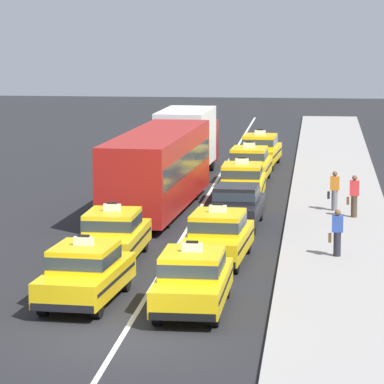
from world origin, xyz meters
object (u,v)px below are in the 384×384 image
at_px(bus_left_third, 158,167).
at_px(taxi_right_second, 218,236).
at_px(pedestrian_mid_block, 337,233).
at_px(pedestrian_by_storefront, 334,191).
at_px(sedan_right_third, 237,205).
at_px(taxi_right_fourth, 242,182).
at_px(taxi_left_nearest, 85,272).
at_px(taxi_right_fifth, 249,164).
at_px(taxi_left_second, 113,234).
at_px(taxi_right_nearest, 193,279).
at_px(pedestrian_near_crosswalk, 354,196).
at_px(taxi_right_sixth, 260,150).
at_px(box_truck_left_fourth, 188,139).

height_order(bus_left_third, taxi_right_second, bus_left_third).
relative_size(pedestrian_mid_block, pedestrian_by_storefront, 0.97).
distance_m(sedan_right_third, taxi_right_fourth, 5.53).
relative_size(bus_left_third, pedestrian_by_storefront, 7.15).
bearing_deg(taxi_left_nearest, taxi_right_fifth, 82.34).
height_order(sedan_right_third, taxi_right_fourth, taxi_right_fourth).
distance_m(taxi_left_second, taxi_right_nearest, 6.85).
bearing_deg(taxi_left_second, pedestrian_near_crosswalk, 45.74).
height_order(taxi_right_second, pedestrian_by_storefront, taxi_right_second).
xyz_separation_m(taxi_left_nearest, pedestrian_near_crosswalk, (7.76, 13.67, 0.09)).
height_order(taxi_left_second, taxi_right_sixth, same).
distance_m(taxi_right_fifth, pedestrian_mid_block, 17.42).
bearing_deg(pedestrian_mid_block, taxi_right_fifth, 102.84).
bearing_deg(taxi_right_sixth, taxi_right_fifth, -92.21).
height_order(taxi_right_nearest, pedestrian_by_storefront, taxi_right_nearest).
xyz_separation_m(bus_left_third, pedestrian_near_crosswalk, (7.79, -1.21, -0.85)).
bearing_deg(box_truck_left_fourth, bus_left_third, -90.06).
height_order(bus_left_third, taxi_right_nearest, bus_left_third).
distance_m(taxi_right_nearest, taxi_right_fifth, 23.88).
xyz_separation_m(taxi_right_second, sedan_right_third, (0.15, 6.31, -0.03)).
bearing_deg(taxi_left_nearest, pedestrian_by_storefront, 65.08).
bearing_deg(bus_left_third, taxi_right_nearest, -78.66).
height_order(taxi_right_fourth, pedestrian_near_crosswalk, taxi_right_fourth).
relative_size(taxi_left_second, taxi_right_sixth, 0.98).
bearing_deg(taxi_left_second, sedan_right_third, 61.07).
xyz_separation_m(bus_left_third, taxi_right_second, (3.24, -9.24, -0.94)).
height_order(taxi_right_second, pedestrian_mid_block, taxi_right_second).
bearing_deg(box_truck_left_fourth, taxi_right_fifth, -36.12).
bearing_deg(pedestrian_near_crosswalk, pedestrian_by_storefront, 116.77).
bearing_deg(box_truck_left_fourth, taxi_left_nearest, -89.95).
distance_m(taxi_left_nearest, box_truck_left_fourth, 25.68).
height_order(taxi_left_nearest, taxi_right_sixth, same).
distance_m(bus_left_third, sedan_right_third, 4.59).
height_order(taxi_right_fifth, taxi_right_sixth, same).
bearing_deg(taxi_left_nearest, taxi_right_fourth, 79.65).
distance_m(taxi_left_nearest, taxi_left_second, 5.51).
bearing_deg(bus_left_third, box_truck_left_fourth, 89.94).
relative_size(taxi_left_second, taxi_right_fourth, 1.00).
relative_size(taxi_right_nearest, sedan_right_third, 1.05).
height_order(taxi_right_second, taxi_right_sixth, same).
relative_size(bus_left_third, sedan_right_third, 2.59).
distance_m(taxi_right_fifth, pedestrian_by_storefront, 9.10).
bearing_deg(pedestrian_mid_block, taxi_right_fourth, 109.01).
distance_m(pedestrian_near_crosswalk, pedestrian_mid_block, 7.34).
xyz_separation_m(taxi_left_second, pedestrian_mid_block, (7.21, 0.86, 0.04)).
xyz_separation_m(bus_left_third, taxi_right_fourth, (3.22, 2.59, -0.94)).
distance_m(taxi_right_nearest, taxi_right_second, 6.16).
bearing_deg(pedestrian_near_crosswalk, taxi_right_fourth, 140.28).
bearing_deg(taxi_right_sixth, pedestrian_by_storefront, -75.27).
distance_m(taxi_right_fifth, pedestrian_near_crosswalk, 10.73).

